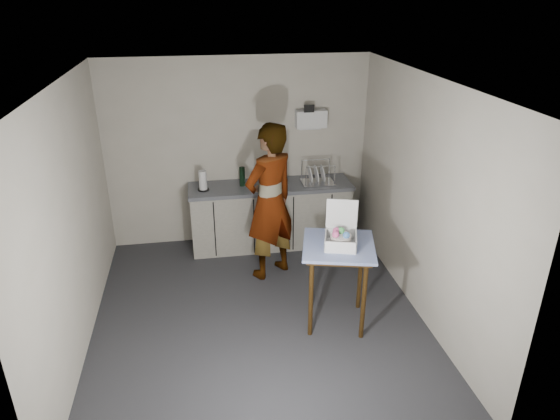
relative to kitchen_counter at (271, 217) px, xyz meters
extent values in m
plane|color=#2C2C31|center=(-0.40, -1.70, -0.43)|extent=(4.00, 4.00, 0.00)
cube|color=beige|center=(-0.40, 0.29, 0.87)|extent=(3.60, 0.02, 2.60)
cube|color=beige|center=(1.39, -1.70, 0.87)|extent=(0.02, 4.00, 2.60)
cube|color=beige|center=(-2.19, -1.70, 0.87)|extent=(0.02, 4.00, 2.60)
cube|color=silver|center=(-0.40, -1.70, 2.17)|extent=(3.60, 4.00, 0.01)
cube|color=black|center=(0.00, 0.00, -0.39)|extent=(2.20, 0.52, 0.08)
cube|color=#BDB5A8|center=(0.00, 0.00, 0.00)|extent=(2.20, 0.58, 0.86)
cube|color=#545760|center=(0.00, 0.00, 0.46)|extent=(2.24, 0.62, 0.05)
cube|color=black|center=(-0.80, -0.29, 0.00)|extent=(0.02, 0.01, 0.80)
cube|color=black|center=(-0.27, -0.29, 0.00)|extent=(0.02, 0.01, 0.80)
cube|color=black|center=(0.27, -0.29, 0.00)|extent=(0.01, 0.01, 0.80)
cube|color=black|center=(0.80, -0.29, 0.00)|extent=(0.02, 0.01, 0.80)
cube|color=white|center=(0.60, 0.22, 1.32)|extent=(0.42, 0.16, 0.24)
cube|color=white|center=(0.60, 0.27, 1.18)|extent=(0.30, 0.06, 0.04)
cube|color=black|center=(0.55, 0.13, 1.48)|extent=(0.14, 0.02, 0.10)
cylinder|color=#3D280D|center=(0.10, -2.11, 0.01)|extent=(0.05, 0.05, 0.88)
cylinder|color=#3D280D|center=(0.63, -2.24, 0.01)|extent=(0.05, 0.05, 0.88)
cylinder|color=#3D280D|center=(0.24, -1.59, 0.01)|extent=(0.05, 0.05, 0.88)
cylinder|color=#3D280D|center=(0.76, -1.72, 0.01)|extent=(0.05, 0.05, 0.88)
cube|color=#3D280D|center=(0.43, -1.91, 0.47)|extent=(0.79, 0.79, 0.04)
cube|color=#1A3C9F|center=(0.43, -1.91, 0.51)|extent=(0.89, 0.89, 0.03)
imported|color=#B2A593|center=(-0.13, -0.79, 0.57)|extent=(0.87, 0.79, 1.99)
imported|color=black|center=(-0.05, -0.08, 0.65)|extent=(0.17, 0.17, 0.33)
cylinder|color=red|center=(0.08, -0.04, 0.55)|extent=(0.07, 0.07, 0.12)
cylinder|color=black|center=(-0.38, 0.03, 0.61)|extent=(0.08, 0.08, 0.26)
cylinder|color=black|center=(-0.91, -0.05, 0.49)|extent=(0.15, 0.15, 0.01)
cylinder|color=white|center=(-0.91, -0.05, 0.63)|extent=(0.10, 0.10, 0.26)
cube|color=silver|center=(0.65, -0.06, 0.49)|extent=(0.44, 0.33, 0.02)
cylinder|color=silver|center=(0.45, -0.20, 0.65)|extent=(0.01, 0.01, 0.29)
cylinder|color=silver|center=(0.85, -0.20, 0.65)|extent=(0.01, 0.01, 0.29)
cylinder|color=silver|center=(0.45, 0.09, 0.65)|extent=(0.01, 0.01, 0.29)
cylinder|color=silver|center=(0.85, 0.09, 0.65)|extent=(0.01, 0.01, 0.29)
cylinder|color=white|center=(0.54, -0.06, 0.63)|extent=(0.05, 0.24, 0.24)
cylinder|color=white|center=(0.63, -0.06, 0.63)|extent=(0.05, 0.24, 0.24)
cylinder|color=white|center=(0.72, -0.06, 0.63)|extent=(0.05, 0.24, 0.24)
cube|color=white|center=(0.43, -1.96, 0.53)|extent=(0.40, 0.40, 0.01)
cube|color=white|center=(0.39, -2.10, 0.60)|extent=(0.31, 0.10, 0.12)
cube|color=white|center=(0.48, -1.81, 0.60)|extent=(0.31, 0.10, 0.12)
cube|color=white|center=(0.29, -1.91, 0.60)|extent=(0.10, 0.31, 0.12)
cube|color=white|center=(0.58, -2.00, 0.60)|extent=(0.10, 0.31, 0.12)
cube|color=white|center=(0.48, -1.80, 0.82)|extent=(0.31, 0.10, 0.32)
cylinder|color=white|center=(0.43, -1.96, 0.60)|extent=(0.21, 0.21, 0.12)
sphere|color=pink|center=(0.37, -1.98, 0.68)|extent=(0.07, 0.07, 0.07)
sphere|color=#518CDD|center=(0.47, -2.01, 0.68)|extent=(0.07, 0.07, 0.07)
sphere|color=#56D268|center=(0.45, -1.90, 0.68)|extent=(0.07, 0.07, 0.07)
sphere|color=pink|center=(0.40, -1.90, 0.68)|extent=(0.07, 0.07, 0.07)
camera|label=1|loc=(-0.93, -6.32, 2.97)|focal=32.00mm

